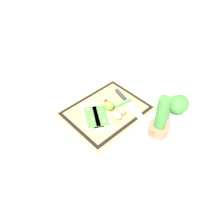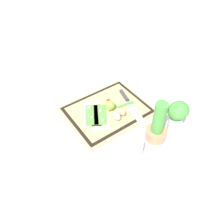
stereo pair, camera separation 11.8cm
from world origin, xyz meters
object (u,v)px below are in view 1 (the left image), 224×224
Objects in this scene: cherry_tomato_red at (106,101)px; herb_pot at (160,122)px; egg_pink at (117,116)px; sauce_jar at (142,147)px; knife at (125,100)px; pizza_slice_far at (101,118)px; lime at (109,106)px; herb_glass at (177,108)px; pizza_slice_near at (92,116)px; egg_brown at (121,111)px.

herb_pot is at bearing 98.21° from cherry_tomato_red.
herb_pot is (-0.05, 0.35, 0.06)m from cherry_tomato_red.
egg_pink is 0.24m from sauce_jar.
knife is at bearing -123.70° from sauce_jar.
lime reaches higher than pizza_slice_far.
egg_pink is 0.24m from herb_pot.
herb_glass is (-0.12, 0.01, 0.03)m from herb_pot.
pizza_slice_near is 0.95× the size of herb_pot.
herb_glass is at bearing 172.85° from herb_pot.
pizza_slice_near is at bearing -47.92° from herb_glass.
herb_pot is (-0.16, 0.27, 0.06)m from pizza_slice_far.
egg_brown reaches higher than knife.
cherry_tomato_red is at bearing -89.27° from egg_brown.
sauce_jar reaches higher than lime.
pizza_slice_near is 3.94× the size of lime.
knife and cherry_tomato_red have the same top height.
knife is 5.27× the size of egg_pink.
egg_brown is (-0.11, 0.05, 0.01)m from pizza_slice_far.
egg_brown is 0.05m from egg_pink.
sauce_jar reaches higher than egg_brown.
egg_pink reaches higher than pizza_slice_near.
herb_pot is (-0.05, 0.22, 0.05)m from egg_brown.
pizza_slice_far is 3.78× the size of egg_brown.
herb_glass is (-0.30, 0.33, 0.09)m from pizza_slice_near.
knife is (-0.20, -0.01, 0.00)m from pizza_slice_far.
knife is at bearing -148.90° from egg_brown.
herb_pot is (-0.10, 0.21, 0.05)m from egg_pink.
knife is 0.15m from egg_pink.
sauce_jar is at bearing 94.83° from pizza_slice_near.
egg_brown is 0.12m from cherry_tomato_red.
cherry_tomato_red is at bearing -168.62° from pizza_slice_near.
egg_pink is 0.60× the size of sauce_jar.
pizza_slice_near is at bearing -50.71° from egg_pink.
egg_brown is at bearing 111.89° from lime.
herb_pot reaches higher than pizza_slice_far.
pizza_slice_far is at bearing -45.12° from egg_pink.
egg_pink is at bearing -104.34° from sauce_jar.
herb_pot is 0.12m from herb_glass.
egg_pink reaches higher than cherry_tomato_red.
herb_pot is 0.16m from sauce_jar.
egg_brown is at bearing -167.43° from egg_pink.
cherry_tomato_red is at bearing -145.21° from pizza_slice_far.
cherry_tomato_red is 0.23× the size of sauce_jar.
pizza_slice_far is at bearing -46.34° from herb_glass.
herb_glass is at bearing 104.34° from knife.
knife is at bearing 169.58° from pizza_slice_near.
lime is at bearing -57.73° from herb_glass.
egg_pink is at bearing 76.37° from lime.
egg_brown is 0.30m from herb_glass.
egg_brown is 0.32× the size of herb_glass.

